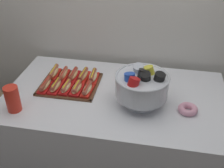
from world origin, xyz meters
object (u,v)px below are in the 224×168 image
at_px(hot_dog_0, 45,85).
at_px(punch_bowl, 142,85).
at_px(hot_dog_5, 54,73).
at_px(buffet_table, 115,135).
at_px(hot_dog_1, 56,86).
at_px(hot_dog_4, 87,89).
at_px(serving_tray, 70,84).
at_px(hot_dog_7, 73,75).
at_px(hot_dog_2, 66,87).
at_px(hot_dog_6, 63,74).
at_px(hot_dog_3, 77,88).
at_px(cup_stack, 13,99).
at_px(donut, 188,109).
at_px(hot_dog_9, 93,77).
at_px(hot_dog_8, 83,76).

height_order(hot_dog_0, punch_bowl, punch_bowl).
bearing_deg(hot_dog_5, buffet_table, -15.76).
xyz_separation_m(hot_dog_1, hot_dog_4, (0.22, 0.00, -0.00)).
height_order(serving_tray, hot_dog_7, hot_dog_7).
height_order(hot_dog_2, hot_dog_5, hot_dog_5).
relative_size(buffet_table, hot_dog_2, 9.78).
distance_m(hot_dog_2, punch_bowl, 0.53).
xyz_separation_m(hot_dog_7, punch_bowl, (0.52, -0.22, 0.11)).
height_order(hot_dog_1, hot_dog_5, hot_dog_5).
bearing_deg(hot_dog_6, hot_dog_2, -65.17).
xyz_separation_m(hot_dog_3, cup_stack, (-0.33, -0.26, 0.05)).
distance_m(serving_tray, hot_dog_3, 0.12).
bearing_deg(hot_dog_4, hot_dog_1, -179.61).
distance_m(hot_dog_0, hot_dog_3, 0.23).
distance_m(buffet_table, donut, 0.63).
bearing_deg(hot_dog_6, hot_dog_3, -47.34).
relative_size(hot_dog_5, hot_dog_9, 1.07).
height_order(hot_dog_7, hot_dog_8, hot_dog_8).
bearing_deg(hot_dog_8, hot_dog_9, 0.39).
distance_m(hot_dog_1, hot_dog_2, 0.08).
bearing_deg(cup_stack, punch_bowl, 15.03).
bearing_deg(hot_dog_2, donut, -5.24).
xyz_separation_m(punch_bowl, cup_stack, (-0.77, -0.21, -0.06)).
relative_size(serving_tray, hot_dog_7, 2.38).
bearing_deg(punch_bowl, hot_dog_0, 175.76).
xyz_separation_m(hot_dog_5, hot_dog_6, (0.07, 0.00, -0.00)).
bearing_deg(serving_tray, hot_dog_8, 48.12).
relative_size(hot_dog_5, hot_dog_8, 0.99).
height_order(hot_dog_0, hot_dog_4, same).
bearing_deg(hot_dog_0, hot_dog_8, 36.64).
bearing_deg(serving_tray, hot_dog_2, -89.61).
height_order(buffet_table, punch_bowl, punch_bowl).
height_order(hot_dog_3, hot_dog_6, hot_dog_3).
height_order(buffet_table, serving_tray, serving_tray).
distance_m(hot_dog_2, hot_dog_9, 0.22).
bearing_deg(hot_dog_9, hot_dog_4, -89.61).
distance_m(hot_dog_8, punch_bowl, 0.51).
xyz_separation_m(hot_dog_1, cup_stack, (-0.18, -0.26, 0.05)).
distance_m(buffet_table, hot_dog_5, 0.65).
relative_size(hot_dog_2, hot_dog_5, 0.84).
distance_m(hot_dog_2, hot_dog_3, 0.08).
height_order(hot_dog_6, donut, hot_dog_6).
distance_m(hot_dog_2, hot_dog_8, 0.18).
distance_m(hot_dog_1, punch_bowl, 0.61).
relative_size(buffet_table, hot_dog_5, 8.25).
relative_size(hot_dog_5, donut, 1.48).
height_order(serving_tray, hot_dog_5, hot_dog_5).
bearing_deg(hot_dog_3, hot_dog_5, 144.14).
bearing_deg(cup_stack, hot_dog_3, 38.25).
relative_size(hot_dog_4, hot_dog_9, 0.92).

